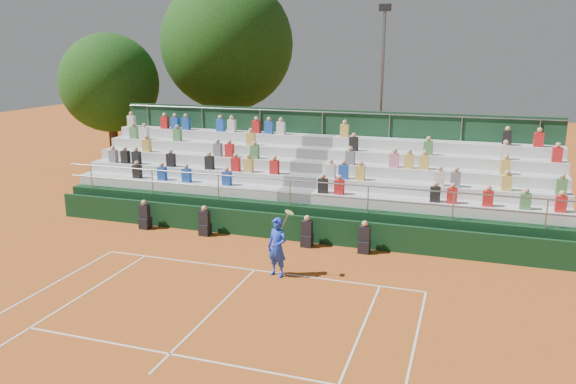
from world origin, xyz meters
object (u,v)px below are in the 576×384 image
(tennis_player, at_px, (277,247))
(tree_east, at_px, (227,44))
(floodlight_mast, at_px, (382,83))
(tree_west, at_px, (109,83))

(tennis_player, bearing_deg, tree_east, 118.92)
(floodlight_mast, bearing_deg, tennis_player, -93.64)
(tree_west, height_order, floodlight_mast, floodlight_mast)
(tennis_player, xyz_separation_m, tree_west, (-13.98, 11.48, 4.21))
(floodlight_mast, bearing_deg, tree_east, 174.07)
(tennis_player, distance_m, tree_east, 18.33)
(tree_east, bearing_deg, floodlight_mast, -5.93)
(tree_west, distance_m, floodlight_mast, 15.11)
(tree_west, distance_m, tree_east, 7.02)
(tree_west, relative_size, tree_east, 0.71)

